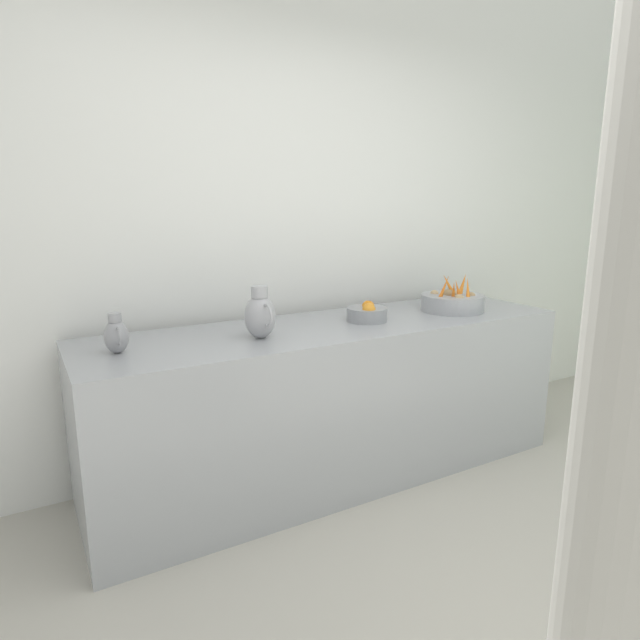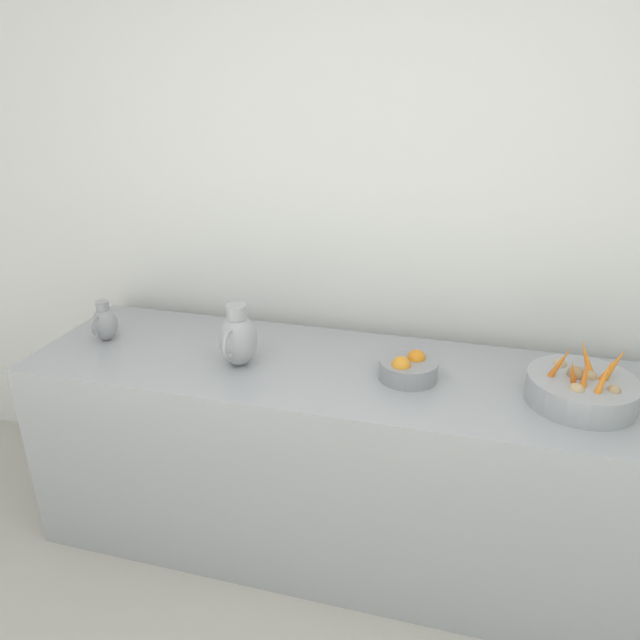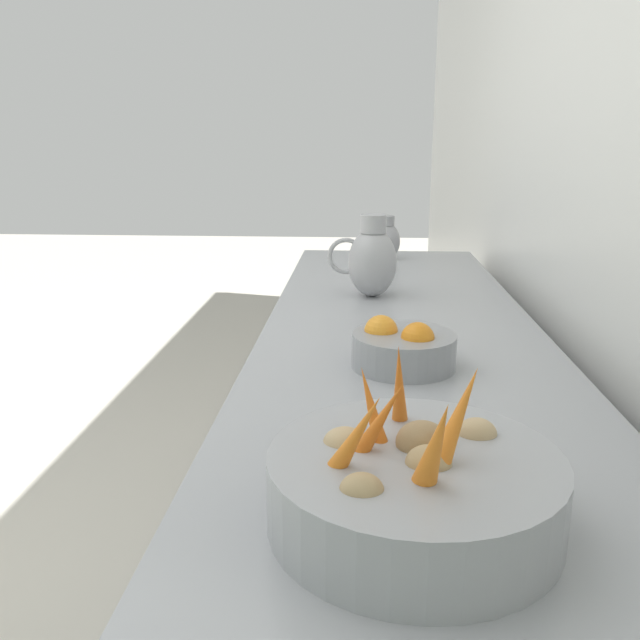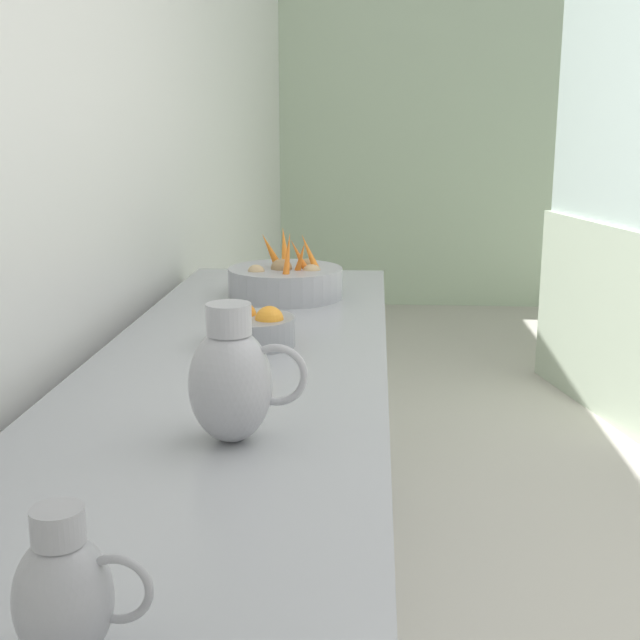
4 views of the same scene
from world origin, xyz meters
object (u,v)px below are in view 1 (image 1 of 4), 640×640
metal_pitcher_tall (260,315)px  metal_pitcher_short (116,335)px  vegetable_colander (452,302)px  orange_bowl (367,313)px

metal_pitcher_tall → metal_pitcher_short: (-0.07, -0.65, -0.03)m
vegetable_colander → metal_pitcher_tall: bearing=-88.2°
metal_pitcher_short → orange_bowl: bearing=89.7°
orange_bowl → vegetable_colander: bearing=88.0°
metal_pitcher_tall → metal_pitcher_short: bearing=-96.1°
vegetable_colander → metal_pitcher_short: (-0.03, -1.91, 0.03)m
orange_bowl → metal_pitcher_tall: size_ratio=0.88×
vegetable_colander → orange_bowl: bearing=-92.0°
metal_pitcher_tall → vegetable_colander: bearing=91.8°
orange_bowl → metal_pitcher_short: metal_pitcher_short is taller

